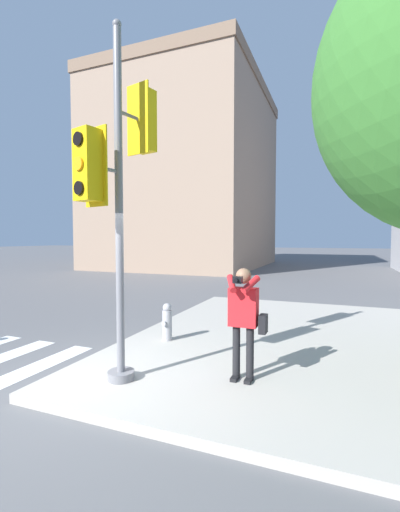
# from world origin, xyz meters

# --- Properties ---
(ground_plane) EXTENTS (160.00, 160.00, 0.00)m
(ground_plane) POSITION_xyz_m (0.00, 0.00, 0.00)
(ground_plane) COLOR #5B5B5E
(sidewalk_corner) EXTENTS (8.00, 8.00, 0.13)m
(sidewalk_corner) POSITION_xyz_m (3.50, 3.50, 0.07)
(sidewalk_corner) COLOR #ADA89E
(sidewalk_corner) RESTS_ON ground_plane
(traffic_signal_pole) EXTENTS (0.59, 1.32, 4.99)m
(traffic_signal_pole) POSITION_xyz_m (0.58, 0.43, 3.04)
(traffic_signal_pole) COLOR slate
(traffic_signal_pole) RESTS_ON sidewalk_corner
(person_photographer) EXTENTS (0.58, 0.54, 1.60)m
(person_photographer) POSITION_xyz_m (2.21, 1.08, 1.08)
(person_photographer) COLOR black
(person_photographer) RESTS_ON sidewalk_corner
(fire_hydrant) EXTENTS (0.19, 0.25, 0.74)m
(fire_hydrant) POSITION_xyz_m (0.32, 2.36, 0.50)
(fire_hydrant) COLOR #99999E
(fire_hydrant) RESTS_ON sidewalk_corner
(building_left) EXTENTS (11.37, 13.93, 13.81)m
(building_left) POSITION_xyz_m (-7.47, 21.43, 6.92)
(building_left) COLOR gray
(building_left) RESTS_ON ground_plane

